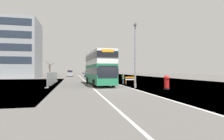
{
  "coord_description": "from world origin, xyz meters",
  "views": [
    {
      "loc": [
        -4.2,
        -19.39,
        2.14
      ],
      "look_at": [
        1.1,
        4.62,
        2.2
      ],
      "focal_mm": 28.37,
      "sensor_mm": 36.0,
      "label": 1
    }
  ],
  "objects_px": {
    "car_oncoming_near": "(92,75)",
    "car_far_side": "(70,74)",
    "car_receding_mid": "(91,74)",
    "pedestrian_at_kerb": "(123,79)",
    "roadworks_barrier": "(130,79)",
    "red_pillar_postbox": "(167,82)",
    "double_decker_bus": "(99,68)",
    "car_receding_far": "(88,74)",
    "lamppost_foreground": "(135,58)"
  },
  "relations": [
    {
      "from": "car_receding_mid",
      "to": "car_receding_far",
      "type": "height_order",
      "value": "car_receding_mid"
    },
    {
      "from": "double_decker_bus",
      "to": "car_receding_mid",
      "type": "distance_m",
      "value": 23.56
    },
    {
      "from": "car_receding_mid",
      "to": "pedestrian_at_kerb",
      "type": "bearing_deg",
      "value": -83.14
    },
    {
      "from": "lamppost_foreground",
      "to": "red_pillar_postbox",
      "type": "height_order",
      "value": "lamppost_foreground"
    },
    {
      "from": "lamppost_foreground",
      "to": "car_receding_mid",
      "type": "bearing_deg",
      "value": 95.18
    },
    {
      "from": "car_receding_mid",
      "to": "car_far_side",
      "type": "distance_m",
      "value": 15.88
    },
    {
      "from": "car_oncoming_near",
      "to": "red_pillar_postbox",
      "type": "bearing_deg",
      "value": -75.04
    },
    {
      "from": "red_pillar_postbox",
      "to": "car_receding_far",
      "type": "height_order",
      "value": "car_receding_far"
    },
    {
      "from": "car_oncoming_near",
      "to": "car_far_side",
      "type": "distance_m",
      "value": 24.3
    },
    {
      "from": "double_decker_bus",
      "to": "car_far_side",
      "type": "xyz_separation_m",
      "value": [
        -4.8,
        38.24,
        -1.51
      ]
    },
    {
      "from": "car_receding_mid",
      "to": "roadworks_barrier",
      "type": "bearing_deg",
      "value": -80.62
    },
    {
      "from": "car_receding_mid",
      "to": "red_pillar_postbox",
      "type": "bearing_deg",
      "value": -80.27
    },
    {
      "from": "car_oncoming_near",
      "to": "pedestrian_at_kerb",
      "type": "height_order",
      "value": "car_oncoming_near"
    },
    {
      "from": "car_receding_far",
      "to": "double_decker_bus",
      "type": "bearing_deg",
      "value": -91.7
    },
    {
      "from": "roadworks_barrier",
      "to": "pedestrian_at_kerb",
      "type": "height_order",
      "value": "pedestrian_at_kerb"
    },
    {
      "from": "lamppost_foreground",
      "to": "pedestrian_at_kerb",
      "type": "bearing_deg",
      "value": 88.54
    },
    {
      "from": "car_oncoming_near",
      "to": "car_receding_mid",
      "type": "relative_size",
      "value": 0.99
    },
    {
      "from": "lamppost_foreground",
      "to": "car_receding_far",
      "type": "distance_m",
      "value": 37.11
    },
    {
      "from": "car_oncoming_near",
      "to": "car_receding_far",
      "type": "xyz_separation_m",
      "value": [
        0.48,
        16.93,
        -0.05
      ]
    },
    {
      "from": "car_receding_mid",
      "to": "car_far_side",
      "type": "bearing_deg",
      "value": 111.72
    },
    {
      "from": "car_far_side",
      "to": "car_receding_mid",
      "type": "bearing_deg",
      "value": -68.28
    },
    {
      "from": "car_receding_far",
      "to": "pedestrian_at_kerb",
      "type": "relative_size",
      "value": 2.64
    },
    {
      "from": "car_oncoming_near",
      "to": "car_far_side",
      "type": "height_order",
      "value": "car_oncoming_near"
    },
    {
      "from": "car_receding_mid",
      "to": "car_far_side",
      "type": "xyz_separation_m",
      "value": [
        -5.88,
        14.76,
        -0.01
      ]
    },
    {
      "from": "red_pillar_postbox",
      "to": "car_receding_mid",
      "type": "relative_size",
      "value": 0.39
    },
    {
      "from": "car_receding_far",
      "to": "car_far_side",
      "type": "bearing_deg",
      "value": 130.19
    },
    {
      "from": "lamppost_foreground",
      "to": "car_oncoming_near",
      "type": "bearing_deg",
      "value": 99.22
    },
    {
      "from": "lamppost_foreground",
      "to": "car_far_side",
      "type": "relative_size",
      "value": 1.83
    },
    {
      "from": "car_far_side",
      "to": "car_oncoming_near",
      "type": "bearing_deg",
      "value": -77.5
    },
    {
      "from": "red_pillar_postbox",
      "to": "roadworks_barrier",
      "type": "xyz_separation_m",
      "value": [
        -1.56,
        8.22,
        -0.14
      ]
    },
    {
      "from": "red_pillar_postbox",
      "to": "car_receding_far",
      "type": "distance_m",
      "value": 39.84
    },
    {
      "from": "red_pillar_postbox",
      "to": "lamppost_foreground",
      "type": "bearing_deg",
      "value": 137.51
    },
    {
      "from": "car_oncoming_near",
      "to": "double_decker_bus",
      "type": "bearing_deg",
      "value": -91.81
    },
    {
      "from": "red_pillar_postbox",
      "to": "car_oncoming_near",
      "type": "xyz_separation_m",
      "value": [
        -6.02,
        22.52,
        0.16
      ]
    },
    {
      "from": "double_decker_bus",
      "to": "car_oncoming_near",
      "type": "height_order",
      "value": "double_decker_bus"
    },
    {
      "from": "pedestrian_at_kerb",
      "to": "red_pillar_postbox",
      "type": "bearing_deg",
      "value": -72.68
    },
    {
      "from": "lamppost_foreground",
      "to": "car_oncoming_near",
      "type": "relative_size",
      "value": 1.9
    },
    {
      "from": "car_far_side",
      "to": "red_pillar_postbox",
      "type": "bearing_deg",
      "value": -76.29
    },
    {
      "from": "lamppost_foreground",
      "to": "car_receding_mid",
      "type": "xyz_separation_m",
      "value": [
        -2.63,
        28.94,
        -2.65
      ]
    },
    {
      "from": "roadworks_barrier",
      "to": "car_receding_mid",
      "type": "height_order",
      "value": "car_receding_mid"
    },
    {
      "from": "car_oncoming_near",
      "to": "car_receding_far",
      "type": "distance_m",
      "value": 16.94
    },
    {
      "from": "car_receding_far",
      "to": "pedestrian_at_kerb",
      "type": "bearing_deg",
      "value": -84.63
    },
    {
      "from": "car_receding_mid",
      "to": "pedestrian_at_kerb",
      "type": "xyz_separation_m",
      "value": [
        2.77,
        -23.06,
        -0.22
      ]
    },
    {
      "from": "car_receding_mid",
      "to": "car_far_side",
      "type": "relative_size",
      "value": 0.97
    },
    {
      "from": "red_pillar_postbox",
      "to": "pedestrian_at_kerb",
      "type": "xyz_separation_m",
      "value": [
        -2.63,
        8.42,
        -0.06
      ]
    },
    {
      "from": "lamppost_foreground",
      "to": "roadworks_barrier",
      "type": "relative_size",
      "value": 4.89
    },
    {
      "from": "red_pillar_postbox",
      "to": "pedestrian_at_kerb",
      "type": "distance_m",
      "value": 8.82
    },
    {
      "from": "red_pillar_postbox",
      "to": "car_far_side",
      "type": "relative_size",
      "value": 0.37
    },
    {
      "from": "car_receding_far",
      "to": "car_far_side",
      "type": "height_order",
      "value": "car_far_side"
    },
    {
      "from": "pedestrian_at_kerb",
      "to": "car_far_side",
      "type": "bearing_deg",
      "value": 102.89
    }
  ]
}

